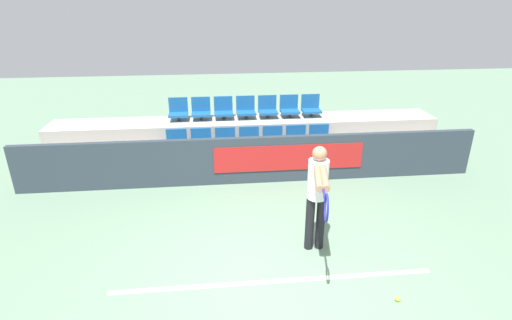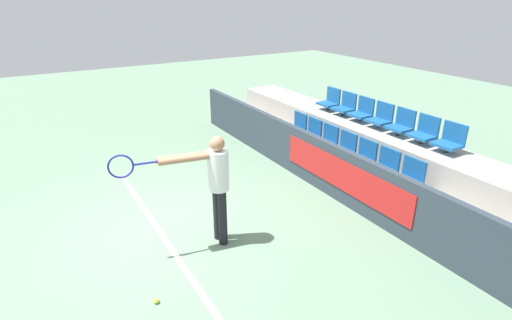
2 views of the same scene
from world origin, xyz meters
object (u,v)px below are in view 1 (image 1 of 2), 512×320
(stadium_chair_1, at_px, (201,142))
(stadium_chair_0, at_px, (177,143))
(stadium_chair_9, at_px, (223,109))
(stadium_chair_10, at_px, (246,109))
(stadium_chair_4, at_px, (273,140))
(stadium_chair_11, at_px, (268,108))
(stadium_chair_8, at_px, (201,110))
(stadium_chair_13, at_px, (311,107))
(tennis_player, at_px, (318,191))
(stadium_chair_3, at_px, (249,141))
(stadium_chair_12, at_px, (289,108))
(stadium_chair_5, at_px, (296,139))
(stadium_chair_6, at_px, (320,138))
(tennis_ball, at_px, (398,299))
(stadium_chair_2, at_px, (225,141))
(stadium_chair_7, at_px, (178,111))

(stadium_chair_1, bearing_deg, stadium_chair_0, 180.00)
(stadium_chair_9, relative_size, stadium_chair_10, 1.00)
(stadium_chair_4, height_order, stadium_chair_11, stadium_chair_11)
(stadium_chair_8, distance_m, stadium_chair_9, 0.51)
(stadium_chair_13, distance_m, tennis_player, 4.09)
(stadium_chair_3, bearing_deg, stadium_chair_10, 90.00)
(stadium_chair_10, xyz_separation_m, stadium_chair_12, (1.02, 0.00, 0.00))
(stadium_chair_13, bearing_deg, stadium_chair_3, -149.18)
(stadium_chair_4, bearing_deg, stadium_chair_9, 138.17)
(stadium_chair_3, relative_size, stadium_chair_5, 1.00)
(stadium_chair_4, xyz_separation_m, stadium_chair_5, (0.51, 0.00, 0.00))
(stadium_chair_1, bearing_deg, stadium_chair_6, 0.00)
(stadium_chair_4, height_order, stadium_chair_10, stadium_chair_10)
(stadium_chair_3, distance_m, stadium_chair_10, 1.02)
(stadium_chair_6, xyz_separation_m, stadium_chair_11, (-1.02, 0.91, 0.45))
(stadium_chair_9, bearing_deg, stadium_chair_13, 0.00)
(stadium_chair_0, bearing_deg, tennis_ball, -54.68)
(stadium_chair_10, relative_size, tennis_ball, 7.55)
(stadium_chair_0, distance_m, tennis_player, 3.82)
(stadium_chair_0, bearing_deg, stadium_chair_9, 41.83)
(stadium_chair_5, xyz_separation_m, stadium_chair_9, (-1.53, 0.91, 0.45))
(stadium_chair_4, height_order, stadium_chair_9, stadium_chair_9)
(stadium_chair_1, distance_m, stadium_chair_10, 1.44)
(stadium_chair_1, bearing_deg, stadium_chair_13, 19.70)
(stadium_chair_4, height_order, stadium_chair_6, same)
(stadium_chair_2, relative_size, stadium_chair_6, 1.00)
(stadium_chair_2, bearing_deg, stadium_chair_5, 0.00)
(stadium_chair_3, bearing_deg, stadium_chair_8, 138.17)
(stadium_chair_8, bearing_deg, stadium_chair_2, -60.81)
(tennis_player, bearing_deg, stadium_chair_3, 113.19)
(stadium_chair_8, bearing_deg, stadium_chair_3, -41.83)
(stadium_chair_1, xyz_separation_m, tennis_ball, (2.50, -4.25, -0.63))
(stadium_chair_1, bearing_deg, stadium_chair_4, 0.00)
(stadium_chair_1, bearing_deg, stadium_chair_2, 0.00)
(stadium_chair_13, bearing_deg, stadium_chair_1, -160.30)
(stadium_chair_7, distance_m, stadium_chair_8, 0.51)
(stadium_chair_8, distance_m, stadium_chair_12, 2.04)
(stadium_chair_7, distance_m, stadium_chair_12, 2.55)
(stadium_chair_6, bearing_deg, stadium_chair_4, 180.00)
(stadium_chair_9, bearing_deg, tennis_player, -73.35)
(stadium_chair_10, bearing_deg, stadium_chair_5, -41.83)
(stadium_chair_1, bearing_deg, stadium_chair_9, 60.81)
(stadium_chair_2, height_order, stadium_chair_4, same)
(stadium_chair_1, relative_size, stadium_chair_13, 1.00)
(stadium_chair_7, bearing_deg, stadium_chair_8, 0.00)
(stadium_chair_3, bearing_deg, stadium_chair_2, 180.00)
(stadium_chair_3, height_order, stadium_chair_12, stadium_chair_12)
(stadium_chair_6, distance_m, tennis_ball, 4.30)
(stadium_chair_4, distance_m, tennis_ball, 4.40)
(stadium_chair_11, height_order, tennis_ball, stadium_chair_11)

